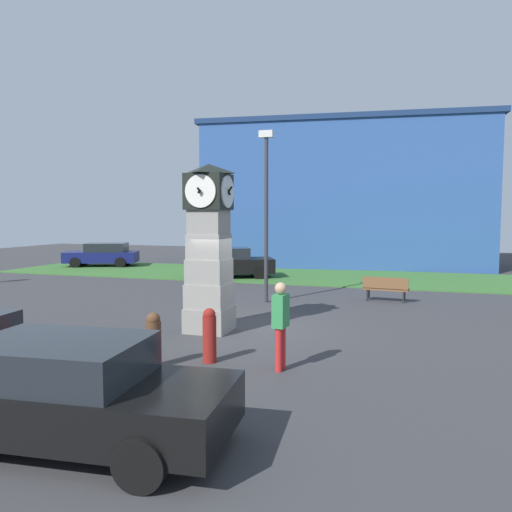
% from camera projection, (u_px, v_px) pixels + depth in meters
% --- Properties ---
extents(ground_plane, '(66.79, 66.79, 0.00)m').
position_uv_depth(ground_plane, '(249.00, 329.00, 13.71)').
color(ground_plane, '#38383A').
extents(clock_tower, '(1.34, 1.43, 4.47)m').
position_uv_depth(clock_tower, '(209.00, 250.00, 13.28)').
color(clock_tower, gray).
rests_on(clock_tower, ground_plane).
extents(bollard_near_tower, '(0.29, 0.29, 1.16)m').
position_uv_depth(bollard_near_tower, '(209.00, 335.00, 10.55)').
color(bollard_near_tower, maroon).
rests_on(bollard_near_tower, ground_plane).
extents(bollard_mid_row, '(0.32, 0.32, 1.14)m').
position_uv_depth(bollard_mid_row, '(154.00, 339.00, 10.22)').
color(bollard_mid_row, brown).
rests_on(bollard_mid_row, ground_plane).
extents(car_by_building, '(4.29, 2.22, 1.44)m').
position_uv_depth(car_by_building, '(74.00, 392.00, 6.70)').
color(car_by_building, black).
rests_on(car_by_building, ground_plane).
extents(car_far_lot, '(4.65, 3.23, 1.44)m').
position_uv_depth(car_far_lot, '(103.00, 254.00, 30.46)').
color(car_far_lot, navy).
rests_on(car_far_lot, ground_plane).
extents(car_silver_hatch, '(4.48, 3.46, 1.52)m').
position_uv_depth(car_silver_hatch, '(231.00, 262.00, 24.90)').
color(car_silver_hatch, black).
rests_on(car_silver_hatch, ground_plane).
extents(bench, '(1.64, 0.66, 0.90)m').
position_uv_depth(bench, '(386.00, 287.00, 18.02)').
color(bench, brown).
rests_on(bench, ground_plane).
extents(pedestrian_near_bench, '(0.28, 0.42, 1.78)m').
position_uv_depth(pedestrian_near_bench, '(281.00, 320.00, 9.96)').
color(pedestrian_near_bench, red).
rests_on(pedestrian_near_bench, ground_plane).
extents(street_lamp_near_road, '(0.50, 0.24, 6.08)m').
position_uv_depth(street_lamp_near_road, '(266.00, 204.00, 17.67)').
color(street_lamp_near_road, '#333338').
rests_on(street_lamp_near_road, ground_plane).
extents(warehouse_blue_far, '(17.83, 9.13, 8.79)m').
position_uv_depth(warehouse_blue_far, '(344.00, 195.00, 31.44)').
color(warehouse_blue_far, '#2D5193').
rests_on(warehouse_blue_far, ground_plane).
extents(grass_verge_far, '(40.08, 7.06, 0.04)m').
position_uv_depth(grass_verge_far, '(375.00, 278.00, 24.59)').
color(grass_verge_far, '#386B2D').
rests_on(grass_verge_far, ground_plane).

